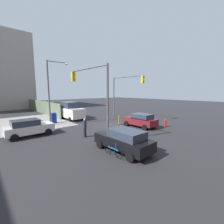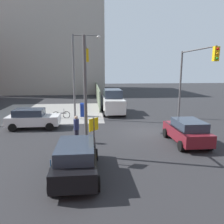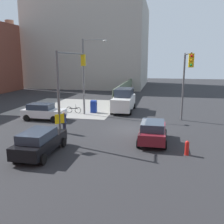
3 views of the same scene
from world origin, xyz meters
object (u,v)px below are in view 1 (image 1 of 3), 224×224
at_px(van_white_delivery, 70,111).
at_px(bicycle_leaning_on_fence, 38,124).
at_px(mailbox_blue, 54,118).
at_px(street_lamp_corner, 51,88).
at_px(sedan_black, 124,140).
at_px(coupe_maroon, 140,120).
at_px(traffic_signal_se_corner, 124,89).
at_px(pedestrian_crossing, 85,127).
at_px(sedan_white, 29,127).
at_px(traffic_signal_nw_corner, 91,87).
at_px(fire_hydrant, 165,123).
at_px(bicycle_at_crosswalk, 113,151).

distance_m(van_white_delivery, bicycle_leaning_on_fence, 5.86).
relative_size(mailbox_blue, van_white_delivery, 0.26).
distance_m(street_lamp_corner, sedan_black, 12.53).
distance_m(coupe_maroon, van_white_delivery, 11.31).
bearing_deg(street_lamp_corner, mailbox_blue, -22.88).
relative_size(traffic_signal_se_corner, pedestrian_crossing, 3.60).
height_order(street_lamp_corner, mailbox_blue, street_lamp_corner).
bearing_deg(sedan_white, sedan_black, -154.65).
distance_m(traffic_signal_se_corner, street_lamp_corner, 10.39).
height_order(traffic_signal_nw_corner, mailbox_blue, traffic_signal_nw_corner).
distance_m(street_lamp_corner, fire_hydrant, 14.63).
height_order(fire_hydrant, bicycle_at_crosswalk, bicycle_at_crosswalk).
bearing_deg(traffic_signal_nw_corner, bicycle_at_crosswalk, 162.11).
bearing_deg(mailbox_blue, pedestrian_crossing, 178.60).
bearing_deg(pedestrian_crossing, traffic_signal_se_corner, 71.38).
bearing_deg(sedan_black, fire_hydrant, -79.24).
xyz_separation_m(traffic_signal_nw_corner, pedestrian_crossing, (0.16, 0.70, -3.72)).
xyz_separation_m(traffic_signal_nw_corner, street_lamp_corner, (7.33, 0.93, 0.03)).
bearing_deg(pedestrian_crossing, traffic_signal_nw_corner, 35.78).
bearing_deg(sedan_black, traffic_signal_se_corner, -46.72).
xyz_separation_m(sedan_black, pedestrian_crossing, (4.73, 0.28, 0.10)).
height_order(mailbox_blue, bicycle_leaning_on_fence, mailbox_blue).
bearing_deg(traffic_signal_nw_corner, sedan_black, 174.79).
distance_m(traffic_signal_nw_corner, van_white_delivery, 10.74).
bearing_deg(bicycle_at_crosswalk, sedan_white, 19.07).
xyz_separation_m(coupe_maroon, van_white_delivery, (10.66, 3.77, 0.44)).
bearing_deg(sedan_black, street_lamp_corner, 2.47).
xyz_separation_m(van_white_delivery, pedestrian_crossing, (-9.67, 3.40, -0.34)).
height_order(bicycle_leaning_on_fence, bicycle_at_crosswalk, same).
bearing_deg(traffic_signal_nw_corner, mailbox_blue, 3.42).
bearing_deg(van_white_delivery, sedan_black, 167.79).
bearing_deg(bicycle_leaning_on_fence, van_white_delivery, -68.99).
bearing_deg(sedan_white, traffic_signal_se_corner, -89.06).
xyz_separation_m(traffic_signal_se_corner, sedan_white, (-0.22, 13.51, -3.83)).
distance_m(traffic_signal_se_corner, bicycle_at_crosswalk, 14.45).
bearing_deg(van_white_delivery, traffic_signal_nw_corner, 164.64).
bearing_deg(sedan_white, fire_hydrant, -117.62).
bearing_deg(bicycle_at_crosswalk, street_lamp_corner, -2.72).
xyz_separation_m(mailbox_blue, coupe_maroon, (-9.18, -6.97, 0.08)).
distance_m(mailbox_blue, sedan_black, 12.93).
bearing_deg(traffic_signal_nw_corner, bicycle_leaning_on_fence, 19.17).
bearing_deg(coupe_maroon, bicycle_leaning_on_fence, 46.88).
bearing_deg(pedestrian_crossing, fire_hydrant, 30.58).
bearing_deg(fire_hydrant, sedan_white, 62.38).
bearing_deg(street_lamp_corner, sedan_white, 132.33).
distance_m(mailbox_blue, coupe_maroon, 11.53).
relative_size(fire_hydrant, pedestrian_crossing, 0.52).
bearing_deg(bicycle_at_crosswalk, coupe_maroon, -64.39).
height_order(pedestrian_crossing, bicycle_leaning_on_fence, pedestrian_crossing).
bearing_deg(bicycle_leaning_on_fence, fire_hydrant, -132.93).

